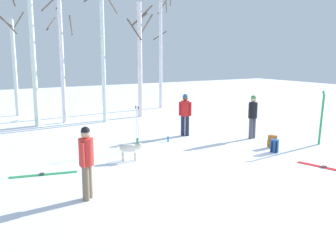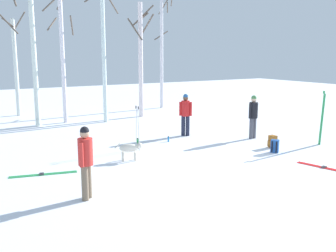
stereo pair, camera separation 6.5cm
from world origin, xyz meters
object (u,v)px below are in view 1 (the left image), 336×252
Objects in this scene: birch_tree_3 at (62,55)px; birch_tree_2 at (32,43)px; ski_pair_planted_0 at (321,118)px; birch_tree_1 at (14,64)px; dog at (130,149)px; person_0 at (185,112)px; person_1 at (86,158)px; backpack_1 at (272,142)px; birch_tree_5 at (140,57)px; ski_poles_0 at (137,127)px; backpack_0 at (275,146)px; water_bottle_0 at (168,139)px; person_2 at (253,114)px; birch_tree_6 at (161,44)px; ski_pair_lying_0 at (44,175)px; birch_tree_4 at (102,38)px; water_bottle_1 at (137,141)px.

birch_tree_2 is at bearing -166.25° from birch_tree_3.
birch_tree_1 is at bearing 122.60° from ski_pair_planted_0.
birch_tree_2 is at bearing -87.65° from birch_tree_1.
dog is 0.43× the size of ski_pair_planted_0.
person_0 is 1.00× the size of person_1.
backpack_1 is 0.07× the size of birch_tree_3.
birch_tree_1 is (-1.33, 11.26, 2.35)m from dog.
ski_poles_0 is at bearing -117.96° from birch_tree_5.
backpack_0 and backpack_1 have the same top height.
dog is at bearing 47.27° from person_1.
person_1 reaches higher than backpack_1.
ski_pair_planted_0 reaches higher than dog.
water_bottle_0 is at bearing -107.42° from birch_tree_5.
dog is 4.09× the size of water_bottle_0.
person_0 is 2.69m from person_2.
backpack_1 is at bearing -99.01° from birch_tree_6.
dog is (-3.55, -2.25, -0.59)m from person_0.
birch_tree_3 reaches higher than ski_poles_0.
backpack_1 is at bearing 161.38° from ski_pair_planted_0.
ski_poles_0 is at bearing 153.12° from backpack_1.
person_2 is 0.86× the size of ski_pair_planted_0.
person_1 is at bearing -140.99° from person_0.
ski_pair_lying_0 is 8.70× the size of water_bottle_0.
ski_pair_planted_0 is 0.26× the size of birch_tree_4.
person_2 is at bearing 4.67° from dog.
birch_tree_2 is (-6.72, 7.03, 2.80)m from person_2.
person_0 is 2.95m from ski_poles_0.
backpack_1 is at bearing -106.04° from person_2.
ski_pair_planted_0 is 9.76× the size of water_bottle_1.
birch_tree_4 is (-2.72, 8.58, 3.80)m from backpack_0.
ski_pair_planted_0 is at bearing -60.02° from birch_tree_4.
backpack_1 is at bearing -84.24° from birch_tree_5.
person_1 is 2.02× the size of dog.
birch_tree_6 is (6.85, 9.92, 3.47)m from dog.
water_bottle_0 is at bearing 143.92° from ski_pair_planted_0.
water_bottle_1 is at bearing 160.24° from person_2.
birch_tree_5 is at bearing 14.63° from birch_tree_4.
water_bottle_0 is 10.12m from birch_tree_6.
ski_poles_0 is at bearing -157.73° from person_0.
water_bottle_1 is 0.04× the size of birch_tree_1.
person_0 is 3.90× the size of backpack_1.
birch_tree_6 reaches higher than person_0.
ski_pair_lying_0 is 8.59m from birch_tree_2.
birch_tree_2 is at bearing 126.40° from backpack_1.
backpack_1 is 3.84m from water_bottle_0.
birch_tree_4 is at bearing 107.61° from backpack_0.
birch_tree_6 is (6.03, 8.78, 3.04)m from ski_poles_0.
person_1 is 0.23× the size of birch_tree_4.
backpack_0 is 0.07× the size of birch_tree_5.
ski_poles_0 is 10.53m from birch_tree_1.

